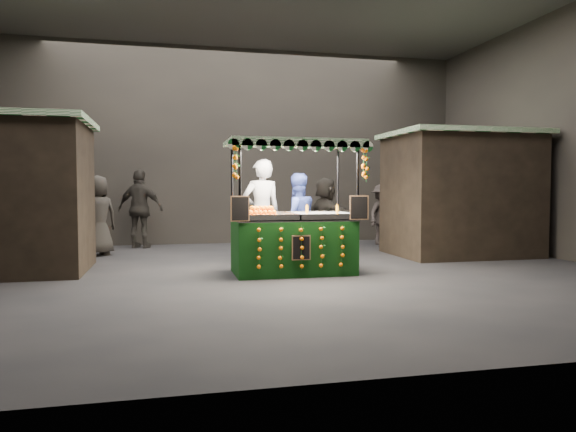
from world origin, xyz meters
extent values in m
plane|color=black|center=(0.00, 0.00, 0.00)|extent=(12.00, 12.00, 0.00)
cube|color=black|center=(0.00, 5.00, 2.50)|extent=(12.00, 0.10, 5.00)
cube|color=black|center=(0.00, -5.00, 2.50)|extent=(12.00, 0.10, 5.00)
cube|color=black|center=(4.40, 1.50, 1.25)|extent=(2.80, 2.00, 2.50)
cube|color=#104C1B|center=(4.40, 1.50, 2.55)|extent=(3.00, 2.20, 0.10)
cube|color=black|center=(0.38, -0.08, 0.44)|extent=(1.95, 1.06, 0.89)
cube|color=silver|center=(0.38, -0.08, 0.90)|extent=(1.95, 1.06, 0.04)
cylinder|color=black|center=(-0.57, -0.59, 1.06)|extent=(0.04, 0.04, 2.13)
cylinder|color=black|center=(1.33, -0.59, 1.06)|extent=(0.04, 0.04, 2.13)
cylinder|color=black|center=(-0.57, 0.42, 1.06)|extent=(0.04, 0.04, 2.13)
cylinder|color=black|center=(1.33, 0.42, 1.06)|extent=(0.04, 0.04, 2.13)
cube|color=#104C1B|center=(0.38, -0.08, 2.16)|extent=(2.17, 1.29, 0.07)
cube|color=silver|center=(0.91, -0.08, 0.96)|extent=(0.87, 0.96, 0.07)
cube|color=black|center=(-0.58, -0.64, 1.11)|extent=(0.30, 0.08, 0.39)
cube|color=black|center=(1.34, -0.64, 1.11)|extent=(0.30, 0.08, 0.39)
cube|color=black|center=(0.38, -0.65, 0.49)|extent=(0.30, 0.02, 0.39)
imported|color=gray|center=(0.03, 0.93, 0.97)|extent=(0.77, 0.56, 1.95)
imported|color=navy|center=(0.69, 0.93, 0.85)|extent=(0.91, 0.76, 1.69)
imported|color=#2B2723|center=(-3.91, 3.22, 0.86)|extent=(0.72, 0.57, 1.72)
imported|color=#292321|center=(3.58, 2.93, 0.84)|extent=(0.91, 0.77, 1.67)
imported|color=black|center=(-2.29, 4.34, 0.94)|extent=(1.19, 0.83, 1.87)
imported|color=#2A2422|center=(3.60, 3.77, 0.76)|extent=(1.13, 1.03, 1.52)
imported|color=black|center=(-3.09, 3.05, 0.84)|extent=(0.98, 0.87, 1.69)
imported|color=black|center=(1.73, 2.46, 0.83)|extent=(0.92, 1.61, 1.65)
camera|label=1|loc=(-1.64, -8.61, 1.42)|focal=32.95mm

